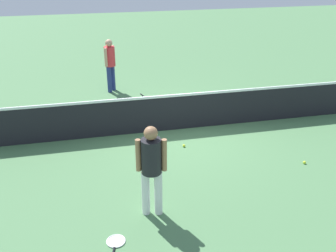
{
  "coord_description": "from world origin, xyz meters",
  "views": [
    {
      "loc": [
        -2.21,
        -8.57,
        4.27
      ],
      "look_at": [
        -0.65,
        -1.62,
        0.9
      ],
      "focal_mm": 40.34,
      "sensor_mm": 36.0,
      "label": 1
    }
  ],
  "objects_px": {
    "player_near_side": "(151,164)",
    "player_far_side": "(110,61)",
    "tennis_racket_near_player": "(116,242)",
    "tennis_ball_by_net": "(184,146)",
    "tennis_ball_midcourt": "(304,162)",
    "tennis_racket_far_player": "(146,98)"
  },
  "relations": [
    {
      "from": "player_near_side",
      "to": "player_far_side",
      "type": "distance_m",
      "value": 6.53
    },
    {
      "from": "player_near_side",
      "to": "tennis_racket_near_player",
      "type": "distance_m",
      "value": 1.37
    },
    {
      "from": "player_far_side",
      "to": "tennis_ball_by_net",
      "type": "height_order",
      "value": "player_far_side"
    },
    {
      "from": "player_near_side",
      "to": "player_far_side",
      "type": "bearing_deg",
      "value": 91.31
    },
    {
      "from": "tennis_ball_midcourt",
      "to": "player_near_side",
      "type": "bearing_deg",
      "value": -165.24
    },
    {
      "from": "tennis_racket_far_player",
      "to": "tennis_ball_midcourt",
      "type": "relative_size",
      "value": 9.2
    },
    {
      "from": "tennis_racket_far_player",
      "to": "tennis_ball_midcourt",
      "type": "height_order",
      "value": "tennis_ball_midcourt"
    },
    {
      "from": "tennis_racket_far_player",
      "to": "tennis_ball_by_net",
      "type": "xyz_separation_m",
      "value": [
        0.35,
        -3.36,
        0.02
      ]
    },
    {
      "from": "player_far_side",
      "to": "tennis_ball_by_net",
      "type": "relative_size",
      "value": 25.76
    },
    {
      "from": "player_far_side",
      "to": "tennis_racket_near_player",
      "type": "distance_m",
      "value": 7.24
    },
    {
      "from": "player_near_side",
      "to": "tennis_racket_far_player",
      "type": "xyz_separation_m",
      "value": [
        0.83,
        5.62,
        -1.0
      ]
    },
    {
      "from": "player_near_side",
      "to": "player_far_side",
      "type": "relative_size",
      "value": 1.0
    },
    {
      "from": "tennis_racket_near_player",
      "to": "tennis_ball_by_net",
      "type": "xyz_separation_m",
      "value": [
        1.89,
        2.88,
        0.02
      ]
    },
    {
      "from": "player_near_side",
      "to": "tennis_ball_by_net",
      "type": "relative_size",
      "value": 25.76
    },
    {
      "from": "player_far_side",
      "to": "tennis_racket_far_player",
      "type": "height_order",
      "value": "player_far_side"
    },
    {
      "from": "player_far_side",
      "to": "tennis_racket_far_player",
      "type": "xyz_separation_m",
      "value": [
        0.98,
        -0.91,
        -1.0
      ]
    },
    {
      "from": "tennis_racket_far_player",
      "to": "tennis_racket_near_player",
      "type": "bearing_deg",
      "value": -103.89
    },
    {
      "from": "tennis_racket_near_player",
      "to": "tennis_ball_by_net",
      "type": "bearing_deg",
      "value": 56.66
    },
    {
      "from": "tennis_ball_by_net",
      "to": "tennis_ball_midcourt",
      "type": "bearing_deg",
      "value": -29.09
    },
    {
      "from": "tennis_racket_near_player",
      "to": "tennis_ball_by_net",
      "type": "distance_m",
      "value": 3.44
    },
    {
      "from": "player_near_side",
      "to": "player_far_side",
      "type": "height_order",
      "value": "same"
    },
    {
      "from": "player_far_side",
      "to": "tennis_racket_near_player",
      "type": "bearing_deg",
      "value": -94.52
    }
  ]
}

